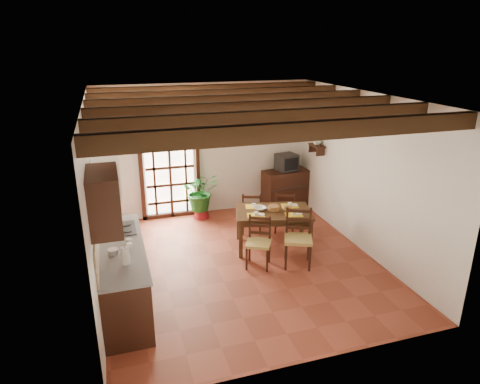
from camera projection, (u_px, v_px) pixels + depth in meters
name	position (u px, v px, depth m)	size (l,w,h in m)	color
ground_plane	(241.00, 263.00, 7.30)	(5.00, 5.00, 0.00)	brown
room_shell	(242.00, 161.00, 6.70)	(4.52, 5.02, 2.81)	silver
ceiling_beams	(242.00, 104.00, 6.40)	(4.50, 4.34, 0.20)	black
french_door	(169.00, 164.00, 8.89)	(1.26, 0.11, 2.32)	white
kitchen_counter	(123.00, 274.00, 6.06)	(0.64, 2.25, 1.38)	black
upper_cabinet	(104.00, 201.00, 4.93)	(0.35, 0.80, 0.70)	black
range_hood	(106.00, 179.00, 6.10)	(0.38, 0.60, 0.54)	white
counter_items	(119.00, 240.00, 5.97)	(0.50, 1.43, 0.25)	black
dining_table	(273.00, 215.00, 7.68)	(1.50, 1.15, 0.72)	#3B2513
chair_near_left	(258.00, 251.00, 7.14)	(0.53, 0.52, 0.86)	tan
chair_near_right	(298.00, 248.00, 7.17)	(0.58, 0.57, 0.98)	tan
chair_far_left	(252.00, 219.00, 8.42)	(0.49, 0.48, 0.85)	tan
chair_far_right	(285.00, 219.00, 8.46)	(0.52, 0.51, 0.85)	tan
table_setting	(273.00, 211.00, 7.65)	(0.97, 0.64, 0.09)	yellow
table_bowl	(260.00, 209.00, 7.67)	(0.22, 0.22, 0.05)	white
sideboard	(286.00, 189.00, 9.65)	(1.02, 0.46, 0.87)	black
crt_tv	(287.00, 162.00, 9.44)	(0.49, 0.46, 0.36)	black
fuse_box	(273.00, 130.00, 9.37)	(0.25, 0.03, 0.32)	white
plant_pot	(201.00, 213.00, 9.16)	(0.34, 0.34, 0.21)	maroon
potted_plant	(201.00, 193.00, 9.00)	(1.96, 1.68, 2.18)	#144C19
wall_shelf	(317.00, 147.00, 8.84)	(0.20, 0.42, 0.20)	black
shelf_vase	(317.00, 141.00, 8.79)	(0.15, 0.15, 0.15)	#B2BFB2
shelf_flowers	(318.00, 131.00, 8.72)	(0.14, 0.14, 0.36)	yellow
framed_picture	(322.00, 121.00, 8.68)	(0.03, 0.32, 0.32)	brown
pendant_lamp	(273.00, 135.00, 7.29)	(0.36, 0.36, 0.84)	black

